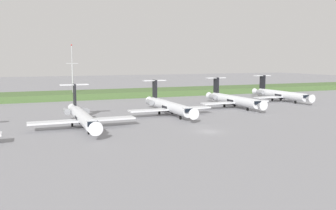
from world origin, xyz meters
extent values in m
plane|color=gray|center=(0.00, 30.00, 0.00)|extent=(500.00, 500.00, 0.00)
cube|color=#4C6B38|center=(0.00, 78.53, 1.19)|extent=(320.00, 20.00, 2.38)
cylinder|color=silver|center=(-23.66, 14.09, 2.45)|extent=(2.70, 24.00, 2.70)
cone|color=silver|center=(-23.66, 0.59, 2.45)|extent=(2.70, 3.00, 2.70)
cone|color=silver|center=(-23.66, 28.09, 2.45)|extent=(2.30, 4.00, 2.29)
cube|color=black|center=(-23.66, 2.49, 2.92)|extent=(2.02, 1.80, 0.90)
cylinder|color=black|center=(-23.66, 14.09, 2.30)|extent=(2.76, 3.60, 2.76)
cube|color=silver|center=(-29.56, 13.09, 1.84)|extent=(11.00, 3.20, 0.36)
cube|color=silver|center=(-17.75, 13.09, 1.84)|extent=(11.00, 3.20, 0.36)
cube|color=black|center=(-23.66, 25.09, 6.40)|extent=(0.36, 3.20, 5.20)
cube|color=silver|center=(-23.66, 25.39, 8.80)|extent=(6.80, 1.80, 0.24)
cylinder|color=gray|center=(-25.91, 23.29, 2.65)|extent=(1.50, 3.40, 1.50)
cylinder|color=gray|center=(-21.41, 23.29, 2.65)|extent=(1.50, 3.40, 1.50)
cylinder|color=gray|center=(-23.66, 6.65, 1.00)|extent=(0.20, 0.20, 0.65)
cylinder|color=black|center=(-23.66, 6.65, 0.45)|extent=(0.30, 0.90, 0.90)
cylinder|color=black|center=(-25.56, 16.49, 0.45)|extent=(0.35, 0.90, 0.90)
cylinder|color=black|center=(-21.76, 16.49, 0.45)|extent=(0.35, 0.90, 0.90)
cylinder|color=silver|center=(0.84, 23.66, 2.45)|extent=(2.70, 24.00, 2.70)
cone|color=silver|center=(0.84, 10.16, 2.45)|extent=(2.70, 3.00, 2.70)
cone|color=silver|center=(0.84, 37.66, 2.45)|extent=(2.29, 4.00, 2.29)
cube|color=black|center=(0.84, 12.06, 2.92)|extent=(2.03, 1.80, 0.90)
cylinder|color=black|center=(0.84, 23.66, 2.30)|extent=(2.76, 3.60, 2.76)
cube|color=silver|center=(-5.06, 22.66, 1.84)|extent=(11.00, 3.20, 0.36)
cube|color=silver|center=(6.75, 22.66, 1.84)|extent=(11.00, 3.20, 0.36)
cube|color=black|center=(0.84, 34.66, 6.40)|extent=(0.36, 3.20, 5.20)
cube|color=silver|center=(0.84, 34.96, 8.80)|extent=(6.80, 1.80, 0.24)
cylinder|color=gray|center=(-1.41, 32.86, 2.65)|extent=(1.50, 3.40, 1.50)
cylinder|color=gray|center=(3.09, 32.86, 2.65)|extent=(1.50, 3.40, 1.50)
cylinder|color=gray|center=(0.84, 16.22, 1.00)|extent=(0.20, 0.20, 0.65)
cylinder|color=black|center=(0.84, 16.22, 0.45)|extent=(0.30, 0.90, 0.90)
cylinder|color=black|center=(-1.06, 26.06, 0.45)|extent=(0.35, 0.90, 0.90)
cylinder|color=black|center=(2.74, 26.06, 0.45)|extent=(0.35, 0.90, 0.90)
cylinder|color=silver|center=(25.49, 30.44, 2.45)|extent=(2.70, 24.00, 2.70)
cone|color=silver|center=(25.49, 16.94, 2.45)|extent=(2.70, 3.00, 2.70)
cone|color=silver|center=(25.49, 44.44, 2.45)|extent=(2.30, 4.00, 2.29)
cube|color=black|center=(25.49, 18.84, 2.92)|extent=(2.02, 1.80, 0.90)
cylinder|color=black|center=(25.49, 30.44, 2.30)|extent=(2.76, 3.60, 2.76)
cube|color=silver|center=(19.58, 29.44, 1.84)|extent=(11.00, 3.20, 0.36)
cube|color=silver|center=(31.39, 29.44, 1.84)|extent=(11.00, 3.20, 0.36)
cube|color=black|center=(25.49, 41.44, 6.40)|extent=(0.36, 3.20, 5.20)
cube|color=silver|center=(25.49, 41.74, 8.80)|extent=(6.80, 1.80, 0.24)
cylinder|color=gray|center=(23.24, 39.64, 2.65)|extent=(1.50, 3.40, 1.50)
cylinder|color=gray|center=(27.74, 39.64, 2.65)|extent=(1.50, 3.40, 1.50)
cylinder|color=gray|center=(25.49, 23.00, 1.00)|extent=(0.20, 0.20, 0.65)
cylinder|color=black|center=(25.49, 23.00, 0.45)|extent=(0.30, 0.90, 0.90)
cylinder|color=black|center=(23.59, 32.84, 0.45)|extent=(0.35, 0.90, 0.90)
cylinder|color=black|center=(27.39, 32.84, 0.45)|extent=(0.35, 0.90, 0.90)
cylinder|color=silver|center=(50.90, 39.04, 2.45)|extent=(2.70, 24.00, 2.70)
cone|color=silver|center=(50.90, 25.54, 2.45)|extent=(2.70, 3.00, 2.70)
cone|color=silver|center=(50.90, 53.04, 2.45)|extent=(2.30, 4.00, 2.29)
cube|color=black|center=(50.90, 27.44, 2.92)|extent=(2.03, 1.80, 0.90)
cylinder|color=black|center=(50.90, 39.04, 2.30)|extent=(2.76, 3.60, 2.76)
cube|color=silver|center=(44.99, 38.04, 1.84)|extent=(11.00, 3.20, 0.36)
cube|color=silver|center=(56.80, 38.04, 1.84)|extent=(11.00, 3.20, 0.36)
cube|color=black|center=(50.90, 50.04, 6.40)|extent=(0.36, 3.20, 5.20)
cube|color=silver|center=(50.90, 50.34, 8.80)|extent=(6.80, 1.80, 0.24)
cylinder|color=gray|center=(48.65, 48.24, 2.65)|extent=(1.50, 3.40, 1.50)
cylinder|color=gray|center=(53.15, 48.24, 2.65)|extent=(1.50, 3.40, 1.50)
cylinder|color=gray|center=(50.90, 31.60, 1.00)|extent=(0.20, 0.20, 0.65)
cylinder|color=black|center=(50.90, 31.60, 0.45)|extent=(0.30, 0.90, 0.90)
cylinder|color=black|center=(49.00, 41.44, 0.45)|extent=(0.35, 0.90, 0.90)
cylinder|color=black|center=(52.80, 41.44, 0.45)|extent=(0.35, 0.90, 0.90)
cylinder|color=#B2B2B7|center=(-17.06, 77.44, 6.56)|extent=(0.50, 0.50, 13.11)
cylinder|color=#B2B2B7|center=(-17.06, 77.44, 16.65)|extent=(0.28, 0.28, 7.06)
cube|color=#B2B2B7|center=(-17.06, 77.44, 13.51)|extent=(4.40, 0.20, 0.20)
sphere|color=red|center=(-17.06, 77.44, 20.43)|extent=(0.50, 0.50, 0.50)
camera|label=1|loc=(-35.98, -65.16, 14.82)|focal=38.66mm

